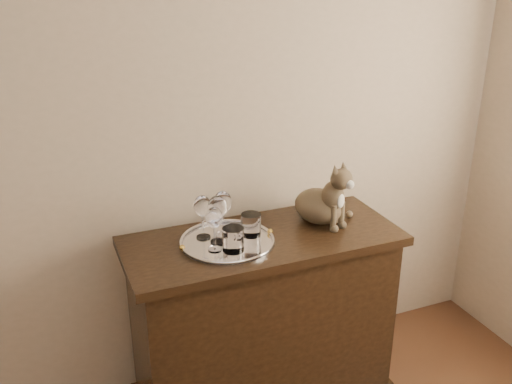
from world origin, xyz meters
TOP-DOWN VIEW (x-y plane):
  - wall_back at (0.00, 2.25)m, footprint 4.00×0.10m
  - sideboard at (0.60, 1.94)m, footprint 1.20×0.50m
  - tray at (0.44, 1.94)m, footprint 0.40×0.40m
  - wine_glass_a at (0.36, 2.02)m, footprint 0.07×0.07m
  - wine_glass_b at (0.44, 2.00)m, footprint 0.08×0.08m
  - wine_glass_c at (0.37, 1.90)m, footprint 0.07×0.07m
  - wine_glass_d at (0.40, 1.95)m, footprint 0.08×0.08m
  - tumbler_b at (0.43, 1.86)m, footprint 0.09×0.09m
  - tumbler_c at (0.55, 1.96)m, footprint 0.09×0.09m
  - cat at (0.89, 1.99)m, footprint 0.39×0.38m

SIDE VIEW (x-z plane):
  - sideboard at x=0.60m, z-range 0.00..0.85m
  - tray at x=0.44m, z-range 0.85..0.86m
  - tumbler_c at x=0.55m, z-range 0.86..0.95m
  - tumbler_b at x=0.43m, z-range 0.86..0.96m
  - wine_glass_c at x=0.37m, z-range 0.86..1.05m
  - wine_glass_a at x=0.36m, z-range 0.86..1.05m
  - wine_glass_b at x=0.44m, z-range 0.86..1.06m
  - wine_glass_d at x=0.40m, z-range 0.86..1.07m
  - cat at x=0.89m, z-range 0.85..1.16m
  - wall_back at x=0.00m, z-range 0.00..2.70m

